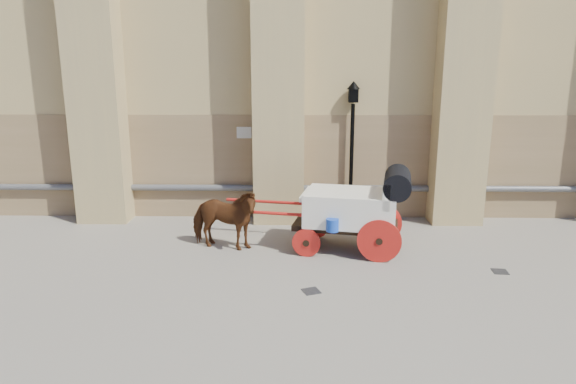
{
  "coord_description": "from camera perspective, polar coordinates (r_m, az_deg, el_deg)",
  "views": [
    {
      "loc": [
        -0.51,
        -10.59,
        4.34
      ],
      "look_at": [
        -0.71,
        1.23,
        1.43
      ],
      "focal_mm": 32.0,
      "sensor_mm": 36.0,
      "label": 1
    }
  ],
  "objects": [
    {
      "name": "horse",
      "position": [
        12.46,
        -7.16,
        -3.0
      ],
      "size": [
        1.95,
        1.25,
        1.52
      ],
      "primitive_type": "imported",
      "rotation": [
        0.0,
        0.0,
        1.31
      ],
      "color": "#5C2F13",
      "rests_on": "ground"
    },
    {
      "name": "ground",
      "position": [
        11.45,
        3.47,
        -8.48
      ],
      "size": [
        90.0,
        90.0,
        0.0
      ],
      "primitive_type": "plane",
      "color": "slate",
      "rests_on": "ground"
    },
    {
      "name": "drain_grate_near",
      "position": [
        10.36,
        2.59,
        -10.94
      ],
      "size": [
        0.41,
        0.41,
        0.01
      ],
      "primitive_type": "cube",
      "rotation": [
        0.0,
        0.0,
        0.37
      ],
      "color": "black",
      "rests_on": "ground"
    },
    {
      "name": "carriage",
      "position": [
        12.31,
        7.72,
        -1.58
      ],
      "size": [
        4.81,
        2.13,
        2.04
      ],
      "rotation": [
        0.0,
        0.0,
        -0.2
      ],
      "color": "black",
      "rests_on": "ground"
    },
    {
      "name": "drain_grate_far",
      "position": [
        12.16,
        22.5,
        -8.16
      ],
      "size": [
        0.35,
        0.35,
        0.01
      ],
      "primitive_type": "cube",
      "rotation": [
        0.0,
        0.0,
        -0.09
      ],
      "color": "black",
      "rests_on": "ground"
    },
    {
      "name": "street_lamp",
      "position": [
        14.64,
        7.1,
        4.96
      ],
      "size": [
        0.37,
        0.37,
        3.95
      ],
      "color": "black",
      "rests_on": "ground"
    }
  ]
}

